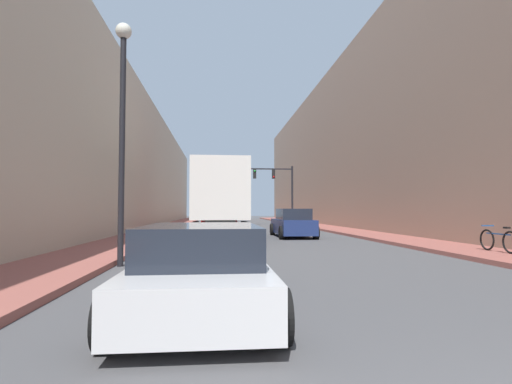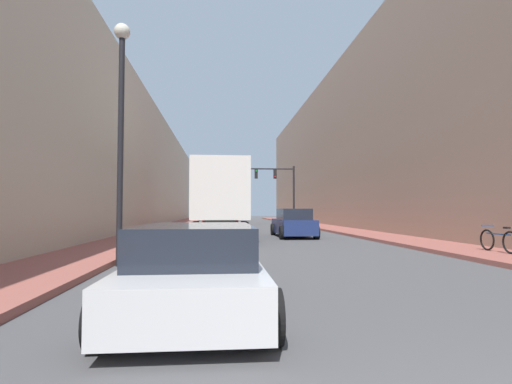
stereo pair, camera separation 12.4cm
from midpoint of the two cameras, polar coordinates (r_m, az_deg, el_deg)
sidewalk_right at (r=32.62m, az=10.21°, el=-5.09°), size 2.67×80.00×0.15m
sidewalk_left at (r=31.68m, az=-13.12°, el=-5.14°), size 2.67×80.00×0.15m
building_right at (r=34.49m, az=17.11°, el=7.08°), size 6.00×80.00×14.49m
building_left at (r=32.72m, az=-20.59°, el=4.19°), size 6.00×80.00×10.58m
semi_truck at (r=23.65m, az=-5.37°, el=-0.96°), size 2.56×14.19×3.83m
sedan_car at (r=6.28m, az=-8.35°, el=-10.82°), size 2.12×4.69×1.30m
suv_car at (r=22.64m, az=5.09°, el=-4.51°), size 2.06×4.83×1.60m
traffic_signal_gantry at (r=39.47m, az=2.02°, el=1.41°), size 7.61×0.35×5.88m
street_lamp at (r=11.84m, az=-18.82°, el=11.20°), size 0.44×0.44×6.72m
parked_bicycle at (r=15.37m, az=31.12°, el=-5.93°), size 0.44×1.82×0.86m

